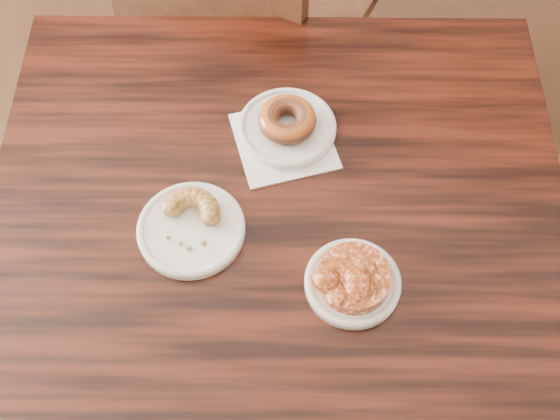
% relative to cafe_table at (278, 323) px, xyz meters
% --- Properties ---
extents(floor, '(5.00, 5.00, 0.00)m').
position_rel_cafe_table_xyz_m(floor, '(-0.11, 0.11, -0.38)').
color(floor, black).
rests_on(floor, ground).
extents(cafe_table, '(1.11, 1.11, 0.75)m').
position_rel_cafe_table_xyz_m(cafe_table, '(0.00, 0.00, 0.00)').
color(cafe_table, black).
rests_on(cafe_table, floor).
extents(chair_far, '(0.60, 0.60, 0.90)m').
position_rel_cafe_table_xyz_m(chair_far, '(-0.24, 0.70, 0.08)').
color(chair_far, black).
rests_on(chair_far, floor).
extents(napkin, '(0.21, 0.21, 0.00)m').
position_rel_cafe_table_xyz_m(napkin, '(-0.03, 0.17, 0.38)').
color(napkin, white).
rests_on(napkin, cafe_table).
extents(plate_donut, '(0.16, 0.16, 0.01)m').
position_rel_cafe_table_xyz_m(plate_donut, '(-0.03, 0.19, 0.38)').
color(plate_donut, white).
rests_on(plate_donut, napkin).
extents(plate_cruller, '(0.17, 0.17, 0.01)m').
position_rel_cafe_table_xyz_m(plate_cruller, '(-0.13, -0.03, 0.38)').
color(plate_cruller, white).
rests_on(plate_cruller, cafe_table).
extents(plate_fritter, '(0.14, 0.14, 0.01)m').
position_rel_cafe_table_xyz_m(plate_fritter, '(0.13, -0.06, 0.38)').
color(plate_fritter, silver).
rests_on(plate_fritter, cafe_table).
extents(glazed_donut, '(0.10, 0.10, 0.03)m').
position_rel_cafe_table_xyz_m(glazed_donut, '(-0.03, 0.19, 0.41)').
color(glazed_donut, '#8B3914').
rests_on(glazed_donut, plate_donut).
extents(apple_fritter, '(0.14, 0.14, 0.03)m').
position_rel_cafe_table_xyz_m(apple_fritter, '(0.13, -0.06, 0.40)').
color(apple_fritter, '#4E1D08').
rests_on(apple_fritter, plate_fritter).
extents(cruller_fragment, '(0.10, 0.10, 0.03)m').
position_rel_cafe_table_xyz_m(cruller_fragment, '(-0.13, -0.03, 0.40)').
color(cruller_fragment, '#5E3812').
rests_on(cruller_fragment, plate_cruller).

